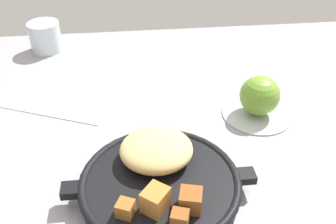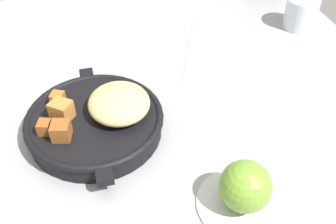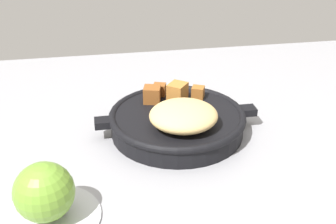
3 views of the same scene
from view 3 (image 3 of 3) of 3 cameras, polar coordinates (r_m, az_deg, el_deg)
The scene contains 4 objects.
ground_plane at distance 60.94cm, azimuth -0.27°, elevation -7.97°, with size 111.09×97.00×2.40cm, color gray.
cast_iron_skillet at distance 66.09cm, azimuth 1.37°, elevation -1.01°, with size 26.42×22.13×7.10cm.
saucer_plate at distance 52.72cm, azimuth -16.20°, elevation -13.84°, with size 12.49×12.49×0.60cm, color #B7BABF.
red_apple at distance 50.34cm, azimuth -16.77°, elevation -10.55°, with size 7.07×7.07×7.07cm, color olive.
Camera 3 is at (8.56, 48.82, 34.26)cm, focal length 44.02 mm.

